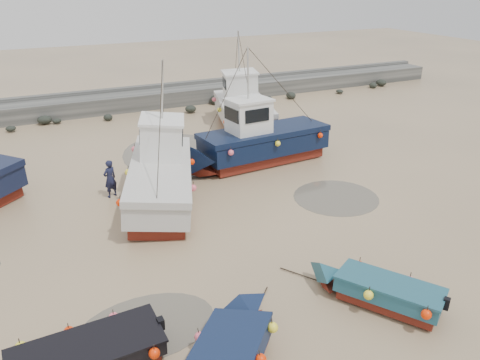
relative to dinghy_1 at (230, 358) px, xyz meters
The scene contains 12 objects.
ground 5.79m from the dinghy_1, 64.71° to the left, with size 120.00×120.00×0.00m, color tan.
seawall 27.32m from the dinghy_1, 84.72° to the left, with size 60.00×4.92×1.50m.
puddle_a 3.16m from the dinghy_1, 119.15° to the left, with size 4.18×4.18×0.01m, color #5A5447.
puddle_b 11.60m from the dinghy_1, 40.57° to the left, with size 4.00×4.00×0.01m, color #5A5447.
puddle_d 16.54m from the dinghy_1, 76.23° to the left, with size 6.36×6.36×0.01m, color #5A5447.
dinghy_1 is the anchor object (origin of this frame).
dinghy_2 5.46m from the dinghy_1, ahead, with size 3.58×4.93×1.43m.
dinghy_4 4.04m from the dinghy_1, 154.39° to the left, with size 6.27×2.13×1.43m.
cabin_boat_1 11.34m from the dinghy_1, 82.77° to the left, with size 5.35×10.77×6.22m.
cabin_boat_2 14.91m from the dinghy_1, 60.79° to the left, with size 10.31×3.34×6.22m.
cabin_boat_3 21.95m from the dinghy_1, 63.76° to the left, with size 5.12×10.39×6.22m.
person 12.14m from the dinghy_1, 93.20° to the left, with size 0.66×0.44×1.82m, color #171A34.
Camera 1 is at (-6.10, -13.60, 9.59)m, focal length 35.00 mm.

